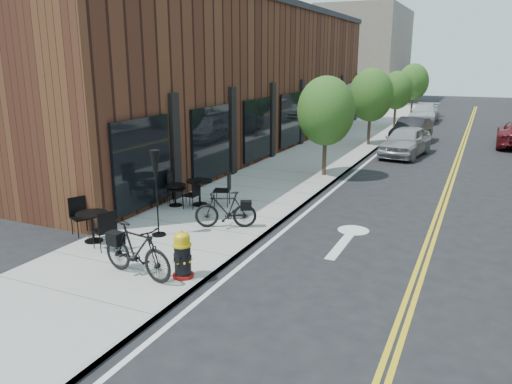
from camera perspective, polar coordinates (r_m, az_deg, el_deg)
The scene contains 18 objects.
ground at distance 11.61m, azimuth -2.67°, elevation -7.90°, with size 120.00×120.00×0.00m, color black.
sidewalk_near at distance 21.17m, azimuth 4.91°, elevation 2.73°, with size 4.00×70.00×0.12m, color #9E9B93.
building_near at distance 26.16m, azimuth -1.38°, elevation 12.69°, with size 5.00×28.00×7.00m, color #401F14.
bg_building_left at distance 58.94m, azimuth 12.35°, elevation 15.03°, with size 8.00×14.00×10.00m, color #726656.
tree_near_a at distance 19.40m, azimuth 8.00°, elevation 9.15°, with size 2.20×2.20×3.81m.
tree_near_b at distance 27.13m, azimuth 13.00°, elevation 10.74°, with size 2.30×2.30×3.98m.
tree_near_c at distance 35.00m, azimuth 15.76°, elevation 11.11°, with size 2.10×2.10×3.67m.
tree_near_d at distance 42.89m, azimuth 17.56°, elevation 11.92°, with size 2.40×2.40×4.11m.
fire_hydrant at distance 10.45m, azimuth -8.40°, elevation -7.15°, with size 0.45×0.45×1.02m.
bicycle_left at distance 13.35m, azimuth -3.49°, elevation -2.01°, with size 0.47×1.66×1.00m, color black.
bicycle_right at distance 10.62m, azimuth -13.49°, elevation -6.52°, with size 0.54×1.90×1.14m, color black.
bistro_set_a at distance 12.94m, azimuth -18.21°, elevation -3.36°, with size 1.81×1.15×0.97m.
bistro_set_b at distance 15.54m, azimuth -9.25°, elevation -0.00°, with size 1.61×0.72×0.86m.
bistro_set_c at distance 15.50m, azimuth -6.47°, elevation 0.36°, with size 1.93×1.05×1.02m.
patio_umbrella at distance 12.68m, azimuth -11.39°, elevation 1.92°, with size 0.36×0.36×2.22m.
parked_car_a at distance 25.06m, azimuth 16.74°, elevation 5.58°, with size 1.69×4.20×1.43m, color #93979A.
parked_car_b at distance 29.17m, azimuth 17.34°, elevation 6.72°, with size 1.47×4.21×1.39m, color black.
parked_car_c at distance 39.49m, azimuth 18.68°, elevation 8.55°, with size 1.88×4.63×1.34m, color #BABBBF.
Camera 1 is at (4.94, -9.50, 4.49)m, focal length 35.00 mm.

